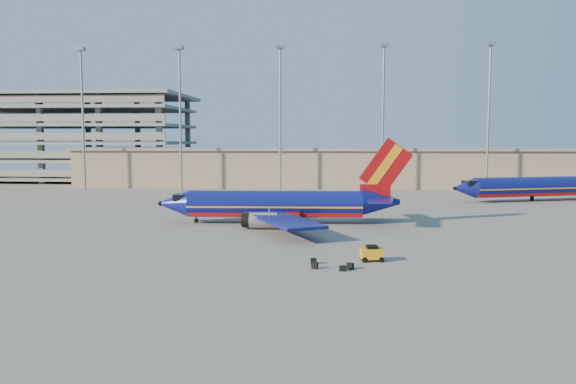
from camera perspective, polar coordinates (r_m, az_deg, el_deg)
name	(u,v)px	position (r m, az deg, el deg)	size (l,w,h in m)	color
ground	(289,228)	(65.58, 0.08, -3.67)	(220.00, 220.00, 0.00)	slate
terminal_building	(354,167)	(122.85, 6.71, 2.55)	(122.00, 16.00, 8.50)	#88725E
parking_garage	(67,134)	(153.85, -21.57, 5.54)	(62.00, 32.00, 21.40)	slate
light_mast_row	(331,102)	(110.83, 4.44, 9.11)	(101.60, 1.60, 28.65)	gray
aircraft_main	(281,205)	(68.83, -0.72, -1.35)	(31.14, 29.94, 10.54)	navy
aircraft_second	(537,186)	(102.76, 23.94, 0.53)	(30.54, 15.74, 10.65)	navy
baggage_tug	(372,253)	(48.30, 8.53, -6.15)	(2.03, 1.39, 1.36)	orange
luggage_pile	(330,265)	(45.56, 4.31, -7.41)	(3.54, 2.72, 0.53)	black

